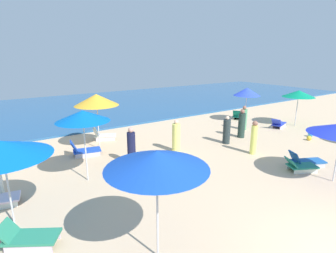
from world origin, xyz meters
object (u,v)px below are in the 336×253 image
Objects in this scene: umbrella_5 at (299,94)px; lounge_chair_7_1 at (84,150)px; umbrella_0 at (247,92)px; lounge_chair_3_1 at (305,161)px; umbrella_1 at (83,116)px; beachgoer_6 at (244,119)px; lounge_chair_3_0 at (300,166)px; beach_ball_0 at (311,134)px; lounge_chair_4_0 at (28,237)px; beachgoer_2 at (227,131)px; umbrella_4 at (2,149)px; umbrella_7 at (96,100)px; beachgoer_7 at (242,125)px; beachgoer_1 at (176,137)px; umbrella_8 at (157,160)px; beachgoer_4 at (131,147)px; beach_ball_1 at (309,138)px; lounge_chair_0_0 at (238,115)px; lounge_chair_5_0 at (278,124)px; beachgoer_3 at (254,138)px; lounge_chair_7_0 at (104,135)px.

lounge_chair_7_1 is (-13.33, 2.36, -1.87)m from umbrella_5.
lounge_chair_3_1 is (-3.98, -6.66, -1.89)m from umbrella_0.
umbrella_1 is 1.78× the size of beachgoer_6.
beach_ball_0 is at bearing -38.97° from lounge_chair_3_0.
lounge_chair_4_0 reaches higher than beach_ball_0.
beachgoer_2 is (-4.56, -2.64, -1.44)m from umbrella_0.
umbrella_1 is at bearing 172.24° from beach_ball_0.
umbrella_7 is (4.14, 4.58, 0.27)m from umbrella_4.
lounge_chair_3_0 is 4.77m from beachgoer_7.
beachgoer_1 is 2.98m from beachgoer_2.
umbrella_1 is 10.65m from beachgoer_6.
umbrella_4 is at bearing 102.20° from lounge_chair_3_0.
umbrella_8 is 1.74× the size of beachgoer_6.
umbrella_4 is 5.22m from beachgoer_4.
lounge_chair_3_0 is at bearing -155.05° from beach_ball_1.
lounge_chair_0_0 is at bearing -6.45° from lounge_chair_3_0.
beachgoer_4 is (1.94, 5.26, -1.65)m from umbrella_8.
lounge_chair_5_0 is 0.97× the size of beachgoer_7.
lounge_chair_0_0 is at bearing 92.61° from beachgoer_4.
umbrella_4 is at bearing 102.18° from lounge_chair_3_1.
lounge_chair_3_1 is at bearing 115.77° from lounge_chair_5_0.
umbrella_8 is at bearing 17.83° from beachgoer_7.
beachgoer_6 reaches higher than lounge_chair_4_0.
beachgoer_1 is 4.44m from beachgoer_7.
beachgoer_3 is 2.63m from beachgoer_7.
umbrella_1 is 14.02m from umbrella_5.
lounge_chair_0_0 is 11.06m from umbrella_7.
beachgoer_4 is (-6.00, 4.29, 0.54)m from lounge_chair_3_1.
lounge_chair_3_0 is (7.40, -3.99, -2.26)m from umbrella_1.
lounge_chair_4_0 is 5.48m from beachgoer_4.
lounge_chair_7_0 is 0.86× the size of beachgoer_1.
lounge_chair_7_0 is 11.79m from beach_ball_0.
beach_ball_1 is (11.54, 2.80, -2.29)m from umbrella_8.
umbrella_4 is 1.56× the size of beachgoer_1.
lounge_chair_5_0 is (4.57, 4.41, 0.01)m from lounge_chair_3_1.
lounge_chair_4_0 is 9.83m from beachgoer_3.
beach_ball_0 is (14.96, -0.19, -2.07)m from umbrella_4.
umbrella_4 reaches higher than beachgoer_3.
lounge_chair_4_0 is 15.34m from lounge_chair_5_0.
beachgoer_7 is (8.30, -2.14, 0.49)m from lounge_chair_7_1.
beachgoer_2 is at bearing 4.16° from beachgoer_1.
umbrella_8 is (-2.20, -9.25, 2.17)m from lounge_chair_7_0.
lounge_chair_3_1 is 7.40m from beachgoer_4.
beachgoer_6 reaches higher than lounge_chair_3_0.
umbrella_1 reaches higher than lounge_chair_0_0.
beachgoer_2 is 5.28m from beach_ball_0.
lounge_chair_5_0 is at bearing 83.99° from beach_ball_0.
umbrella_4 is at bearing -163.53° from umbrella_0.
umbrella_8 is (-0.56, -7.44, 2.16)m from lounge_chair_7_1.
umbrella_7 is (-5.82, 7.07, 2.27)m from lounge_chair_3_0.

